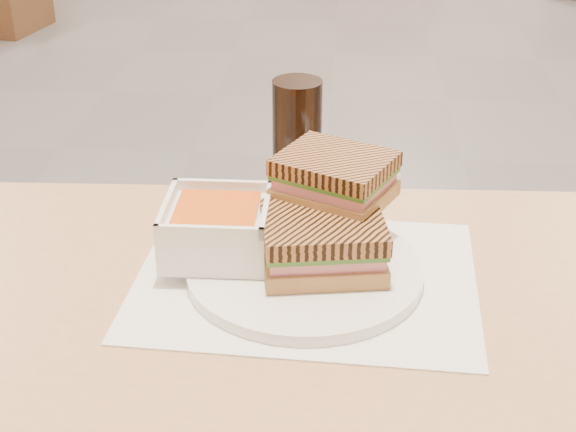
# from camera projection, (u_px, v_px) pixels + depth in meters

# --- Properties ---
(main_table) EXTENTS (1.22, 0.74, 0.75)m
(main_table) POSITION_uv_depth(u_px,v_px,m) (405.00, 427.00, 0.90)
(main_table) COLOR tan
(main_table) RESTS_ON ground
(tray_liner) EXTENTS (0.40, 0.32, 0.00)m
(tray_liner) POSITION_uv_depth(u_px,v_px,m) (306.00, 279.00, 0.95)
(tray_liner) COLOR white
(tray_liner) RESTS_ON main_table
(plate) EXTENTS (0.27, 0.27, 0.01)m
(plate) POSITION_uv_depth(u_px,v_px,m) (305.00, 271.00, 0.95)
(plate) COLOR white
(plate) RESTS_ON tray_liner
(soup_bowl) EXTENTS (0.12, 0.12, 0.06)m
(soup_bowl) POSITION_uv_depth(u_px,v_px,m) (217.00, 230.00, 0.96)
(soup_bowl) COLOR white
(soup_bowl) RESTS_ON plate
(panini_lower) EXTENTS (0.15, 0.13, 0.06)m
(panini_lower) POSITION_uv_depth(u_px,v_px,m) (323.00, 243.00, 0.93)
(panini_lower) COLOR #B47542
(panini_lower) RESTS_ON plate
(panini_upper) EXTENTS (0.16, 0.15, 0.06)m
(panini_upper) POSITION_uv_depth(u_px,v_px,m) (335.00, 178.00, 0.97)
(panini_upper) COLOR #B47542
(panini_upper) RESTS_ON panini_lower
(cola_glass) EXTENTS (0.07, 0.07, 0.15)m
(cola_glass) POSITION_uv_depth(u_px,v_px,m) (297.00, 132.00, 1.15)
(cola_glass) COLOR black
(cola_glass) RESTS_ON main_table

